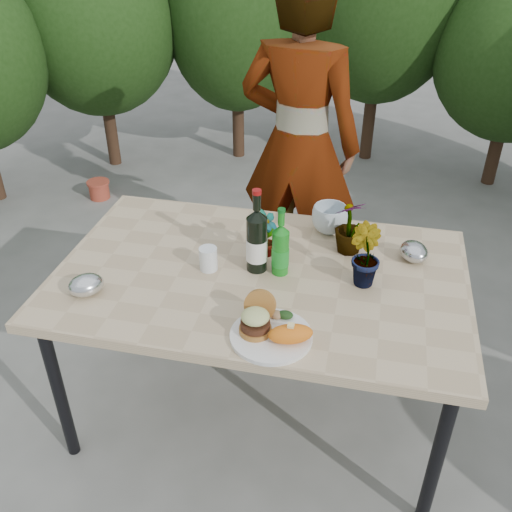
% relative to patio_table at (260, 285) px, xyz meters
% --- Properties ---
extents(ground, '(80.00, 80.00, 0.00)m').
position_rel_patio_table_xyz_m(ground, '(0.00, 0.00, -0.69)').
color(ground, '#63635E').
rests_on(ground, ground).
extents(patio_table, '(1.60, 1.00, 0.75)m').
position_rel_patio_table_xyz_m(patio_table, '(0.00, 0.00, 0.00)').
color(patio_table, tan).
rests_on(patio_table, ground).
extents(shrub_hedge, '(6.92, 4.99, 2.20)m').
position_rel_patio_table_xyz_m(shrub_hedge, '(0.24, 1.70, 0.42)').
color(shrub_hedge, '#382316').
rests_on(shrub_hedge, ground).
extents(dinner_plate, '(0.28, 0.28, 0.01)m').
position_rel_patio_table_xyz_m(dinner_plate, '(0.12, -0.36, 0.06)').
color(dinner_plate, white).
rests_on(dinner_plate, patio_table).
extents(burger_stack, '(0.11, 0.16, 0.11)m').
position_rel_patio_table_xyz_m(burger_stack, '(0.06, -0.35, 0.12)').
color(burger_stack, '#B7722D').
rests_on(burger_stack, dinner_plate).
extents(sweet_potato, '(0.17, 0.12, 0.06)m').
position_rel_patio_table_xyz_m(sweet_potato, '(0.18, -0.38, 0.10)').
color(sweet_potato, orange).
rests_on(sweet_potato, dinner_plate).
extents(grilled_veg, '(0.08, 0.05, 0.03)m').
position_rel_patio_table_xyz_m(grilled_veg, '(0.13, -0.27, 0.09)').
color(grilled_veg, olive).
rests_on(grilled_veg, dinner_plate).
extents(wine_bottle, '(0.08, 0.08, 0.35)m').
position_rel_patio_table_xyz_m(wine_bottle, '(-0.02, 0.02, 0.19)').
color(wine_bottle, black).
rests_on(wine_bottle, patio_table).
extents(sparkling_water, '(0.07, 0.07, 0.28)m').
position_rel_patio_table_xyz_m(sparkling_water, '(0.07, 0.02, 0.16)').
color(sparkling_water, '#167C1B').
rests_on(sparkling_water, patio_table).
extents(plastic_cup, '(0.07, 0.07, 0.09)m').
position_rel_patio_table_xyz_m(plastic_cup, '(-0.21, -0.02, 0.10)').
color(plastic_cup, white).
rests_on(plastic_cup, patio_table).
extents(seedling_left, '(0.11, 0.13, 0.21)m').
position_rel_patio_table_xyz_m(seedling_left, '(-0.00, 0.13, 0.16)').
color(seedling_left, '#226020').
rests_on(seedling_left, patio_table).
extents(seedling_mid, '(0.17, 0.17, 0.24)m').
position_rel_patio_table_xyz_m(seedling_mid, '(0.39, 0.03, 0.18)').
color(seedling_mid, '#26551D').
rests_on(seedling_mid, patio_table).
extents(seedling_right, '(0.18, 0.18, 0.23)m').
position_rel_patio_table_xyz_m(seedling_right, '(0.32, 0.24, 0.17)').
color(seedling_right, '#24511C').
rests_on(seedling_right, patio_table).
extents(blue_bowl, '(0.20, 0.20, 0.12)m').
position_rel_patio_table_xyz_m(blue_bowl, '(0.23, 0.38, 0.12)').
color(blue_bowl, silver).
rests_on(blue_bowl, patio_table).
extents(foil_packet_left, '(0.17, 0.17, 0.08)m').
position_rel_patio_table_xyz_m(foil_packet_left, '(-0.60, -0.27, 0.10)').
color(foil_packet_left, silver).
rests_on(foil_packet_left, patio_table).
extents(foil_packet_right, '(0.15, 0.17, 0.08)m').
position_rel_patio_table_xyz_m(foil_packet_right, '(0.58, 0.23, 0.10)').
color(foil_packet_right, '#B4B6BB').
rests_on(foil_packet_right, patio_table).
extents(person, '(0.70, 0.51, 1.77)m').
position_rel_patio_table_xyz_m(person, '(-0.01, 0.99, 0.19)').
color(person, '#A17350').
rests_on(person, ground).
extents(terracotta_pot, '(0.17, 0.17, 0.14)m').
position_rel_patio_table_xyz_m(terracotta_pot, '(-1.64, 1.77, -0.62)').
color(terracotta_pot, '#B0412D').
rests_on(terracotta_pot, ground).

